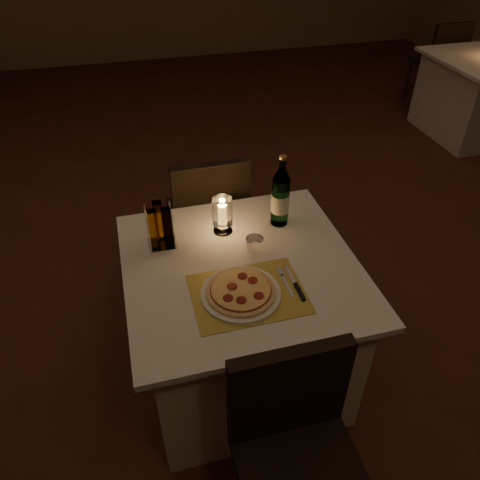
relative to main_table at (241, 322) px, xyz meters
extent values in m
cube|color=#4D2118|center=(0.17, 0.41, -0.38)|extent=(8.00, 10.00, 0.02)
cube|color=silver|center=(0.00, 0.00, -0.02)|extent=(0.88, 0.88, 0.71)
cube|color=silver|center=(0.00, 0.00, 0.35)|extent=(1.00, 1.00, 0.03)
cube|color=black|center=(0.00, -0.80, 0.09)|extent=(0.42, 0.42, 0.05)
cube|color=black|center=(0.00, -0.61, 0.32)|extent=(0.42, 0.05, 0.42)
cylinder|color=black|center=(-0.17, -0.63, -0.15)|extent=(0.03, 0.03, 0.44)
cylinder|color=black|center=(0.17, -0.63, -0.15)|extent=(0.03, 0.03, 0.44)
cube|color=black|center=(0.00, 0.80, 0.09)|extent=(0.42, 0.42, 0.05)
cube|color=black|center=(0.00, 0.62, 0.32)|extent=(0.42, 0.05, 0.42)
cylinder|color=black|center=(0.17, 0.97, -0.15)|extent=(0.03, 0.03, 0.44)
cylinder|color=black|center=(-0.17, 0.97, -0.15)|extent=(0.03, 0.03, 0.44)
cylinder|color=black|center=(0.17, 0.63, -0.15)|extent=(0.03, 0.03, 0.44)
cylinder|color=black|center=(-0.17, 0.63, -0.15)|extent=(0.03, 0.03, 0.44)
cube|color=gold|center=(-0.02, -0.18, 0.37)|extent=(0.45, 0.34, 0.00)
cylinder|color=white|center=(-0.05, -0.18, 0.38)|extent=(0.32, 0.32, 0.01)
cylinder|color=#D8B77F|center=(-0.05, -0.18, 0.39)|extent=(0.28, 0.28, 0.01)
cylinder|color=maroon|center=(-0.05, -0.18, 0.40)|extent=(0.24, 0.24, 0.00)
cylinder|color=#EACC7F|center=(-0.05, -0.18, 0.40)|extent=(0.24, 0.24, 0.00)
cylinder|color=maroon|center=(0.01, -0.15, 0.40)|extent=(0.04, 0.04, 0.00)
cylinder|color=maroon|center=(-0.03, -0.11, 0.40)|extent=(0.04, 0.04, 0.00)
cylinder|color=maroon|center=(-0.08, -0.16, 0.40)|extent=(0.04, 0.04, 0.00)
cylinder|color=maroon|center=(-0.11, -0.22, 0.40)|extent=(0.04, 0.04, 0.00)
cylinder|color=maroon|center=(-0.07, -0.24, 0.40)|extent=(0.04, 0.04, 0.00)
cylinder|color=maroon|center=(0.01, -0.24, 0.40)|extent=(0.04, 0.04, 0.00)
cube|color=silver|center=(0.15, -0.18, 0.37)|extent=(0.01, 0.14, 0.00)
cube|color=silver|center=(0.15, -0.09, 0.37)|extent=(0.02, 0.05, 0.00)
cube|color=black|center=(0.18, -0.23, 0.38)|extent=(0.02, 0.10, 0.01)
cube|color=silver|center=(0.18, -0.12, 0.37)|extent=(0.01, 0.12, 0.00)
cylinder|color=#51965B|center=(0.26, 0.25, 0.49)|extent=(0.08, 0.08, 0.24)
cylinder|color=#51965B|center=(0.26, 0.25, 0.69)|extent=(0.03, 0.03, 0.05)
cylinder|color=gold|center=(0.26, 0.25, 0.72)|extent=(0.03, 0.03, 0.01)
cylinder|color=silver|center=(0.26, 0.25, 0.48)|extent=(0.09, 0.09, 0.09)
cylinder|color=white|center=(-0.02, 0.25, 0.37)|extent=(0.09, 0.09, 0.01)
cylinder|color=white|center=(-0.02, 0.25, 0.39)|extent=(0.02, 0.02, 0.04)
cylinder|color=white|center=(-0.02, 0.25, 0.48)|extent=(0.09, 0.09, 0.13)
cylinder|color=white|center=(-0.02, 0.25, 0.46)|extent=(0.03, 0.03, 0.10)
ellipsoid|color=orange|center=(-0.02, 0.25, 0.53)|extent=(0.02, 0.02, 0.03)
cube|color=white|center=(-0.31, 0.23, 0.37)|extent=(0.12, 0.12, 0.01)
cylinder|color=white|center=(-0.36, 0.18, 0.46)|extent=(0.01, 0.01, 0.18)
cylinder|color=white|center=(-0.25, 0.18, 0.46)|extent=(0.01, 0.01, 0.18)
cylinder|color=white|center=(-0.36, 0.29, 0.46)|extent=(0.01, 0.01, 0.18)
cylinder|color=white|center=(-0.25, 0.29, 0.46)|extent=(0.01, 0.01, 0.18)
cube|color=#BF8C33|center=(-0.34, 0.20, 0.47)|extent=(0.04, 0.04, 0.20)
cube|color=#3F1E14|center=(-0.28, 0.20, 0.47)|extent=(0.04, 0.04, 0.20)
cube|color=#BF8C33|center=(-0.31, 0.26, 0.47)|extent=(0.04, 0.04, 0.20)
cube|color=silver|center=(2.98, 2.19, -0.02)|extent=(0.88, 0.88, 0.71)
cube|color=black|center=(2.98, 2.99, 0.09)|extent=(0.42, 0.42, 0.05)
cube|color=black|center=(2.98, 2.80, 0.32)|extent=(0.42, 0.05, 0.42)
cylinder|color=black|center=(3.15, 3.16, -0.15)|extent=(0.03, 0.03, 0.44)
cylinder|color=black|center=(2.81, 3.16, -0.15)|extent=(0.03, 0.03, 0.44)
cylinder|color=black|center=(3.15, 2.82, -0.15)|extent=(0.03, 0.03, 0.44)
cylinder|color=black|center=(2.81, 2.82, -0.15)|extent=(0.03, 0.03, 0.44)
camera|label=1|loc=(-0.40, -1.46, 1.69)|focal=35.00mm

